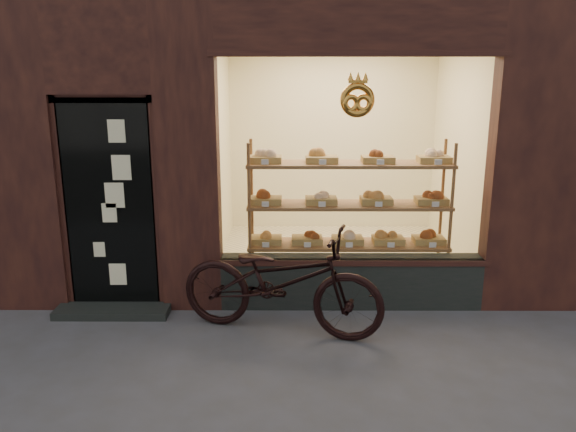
{
  "coord_description": "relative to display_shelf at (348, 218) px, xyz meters",
  "views": [
    {
      "loc": [
        -0.19,
        -3.41,
        2.41
      ],
      "look_at": [
        -0.21,
        2.0,
        1.02
      ],
      "focal_mm": 35.0,
      "sensor_mm": 36.0,
      "label": 1
    }
  ],
  "objects": [
    {
      "name": "display_shelf",
      "position": [
        0.0,
        0.0,
        0.0
      ],
      "size": [
        2.2,
        0.45,
        1.7
      ],
      "color": "brown",
      "rests_on": "ground"
    },
    {
      "name": "bicycle",
      "position": [
        -0.72,
        -1.03,
        -0.34
      ],
      "size": [
        2.06,
        1.17,
        1.02
      ],
      "primitive_type": "imported",
      "rotation": [
        0.0,
        0.0,
        1.3
      ],
      "color": "black",
      "rests_on": "ground"
    },
    {
      "name": "ground",
      "position": [
        -0.45,
        -2.55,
        -0.85
      ],
      "size": [
        90.0,
        90.0,
        0.0
      ],
      "primitive_type": "plane",
      "color": "#404040"
    }
  ]
}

